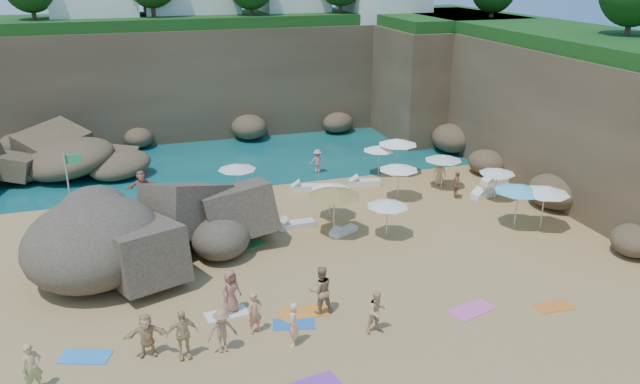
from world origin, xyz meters
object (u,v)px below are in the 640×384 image
object	(u,v)px
person_stand_4	(440,173)
rock_outcrop	(168,253)
lounger_0	(365,182)
person_stand_0	(32,368)
person_stand_5	(142,187)
parasol_2	(379,148)
person_stand_1	(321,290)
parasol_1	(398,142)
parasol_0	(237,167)
person_stand_6	(293,324)
person_stand_3	(457,185)
person_stand_2	(317,161)
flag_pole	(71,182)

from	to	relation	value
person_stand_4	rock_outcrop	bearing A→B (deg)	-140.35
lounger_0	person_stand_0	xyz separation A→B (m)	(-16.86, -14.66, 0.69)
rock_outcrop	person_stand_5	distance (m)	7.09
parasol_2	lounger_0	bearing A→B (deg)	-136.26
person_stand_1	person_stand_4	xyz separation A→B (m)	(11.17, 11.63, -0.21)
rock_outcrop	person_stand_4	size ratio (longest dim) A/B	5.83
person_stand_5	parasol_1	bearing A→B (deg)	-5.45
parasol_0	person_stand_5	xyz separation A→B (m)	(-5.18, 0.99, -0.96)
parasol_1	person_stand_6	size ratio (longest dim) A/B	1.49
person_stand_1	person_stand_3	distance (m)	14.41
parasol_0	person_stand_4	xyz separation A→B (m)	(11.92, -1.41, -1.12)
lounger_0	person_stand_2	world-z (taller)	person_stand_2
parasol_1	person_stand_1	bearing A→B (deg)	-123.91
lounger_0	person_stand_2	size ratio (longest dim) A/B	1.22
parasol_0	person_stand_0	bearing A→B (deg)	-122.02
person_stand_0	person_stand_2	bearing A→B (deg)	26.60
rock_outcrop	person_stand_1	xyz separation A→B (m)	(5.15, -7.03, 0.97)
flag_pole	rock_outcrop	bearing A→B (deg)	-42.59
lounger_0	person_stand_1	xyz separation A→B (m)	(-6.91, -12.99, 0.83)
flag_pole	lounger_0	xyz separation A→B (m)	(16.13, 2.21, -2.48)
parasol_1	parasol_2	size ratio (longest dim) A/B	1.21
person_stand_2	person_stand_6	world-z (taller)	person_stand_6
parasol_0	lounger_0	xyz separation A→B (m)	(7.66, -0.05, -1.73)
parasol_2	person_stand_1	world-z (taller)	person_stand_1
person_stand_0	rock_outcrop	bearing A→B (deg)	37.74
parasol_1	person_stand_4	distance (m)	3.32
parasol_1	person_stand_0	world-z (taller)	parasol_1
rock_outcrop	flag_pole	distance (m)	6.12
person_stand_3	person_stand_4	distance (m)	2.33
person_stand_1	person_stand_5	world-z (taller)	person_stand_1
parasol_0	parasol_1	world-z (taller)	parasol_1
parasol_1	person_stand_3	size ratio (longest dim) A/B	1.56
rock_outcrop	person_stand_5	xyz separation A→B (m)	(-0.78, 6.99, 0.91)
parasol_0	person_stand_4	bearing A→B (deg)	-6.74
rock_outcrop	parasol_2	world-z (taller)	parasol_2
person_stand_1	person_stand_6	bearing A→B (deg)	46.74
parasol_2	parasol_1	bearing A→B (deg)	-11.76
parasol_0	person_stand_4	size ratio (longest dim) A/B	1.42
person_stand_2	person_stand_6	xyz separation A→B (m)	(-6.44, -17.71, 0.06)
rock_outcrop	parasol_2	bearing A→B (deg)	28.56
person_stand_3	parasol_1	bearing A→B (deg)	31.14
person_stand_1	rock_outcrop	bearing A→B (deg)	-54.80
parasol_1	person_stand_1	xyz separation A→B (m)	(-9.52, -14.17, -1.15)
person_stand_4	person_stand_5	world-z (taller)	person_stand_5
person_stand_6	person_stand_2	bearing A→B (deg)	175.35
parasol_1	lounger_0	bearing A→B (deg)	-155.65
person_stand_6	person_stand_3	bearing A→B (deg)	146.56
person_stand_3	person_stand_5	size ratio (longest dim) A/B	0.86
person_stand_2	person_stand_1	bearing A→B (deg)	82.85
parasol_1	parasol_2	world-z (taller)	parasol_1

